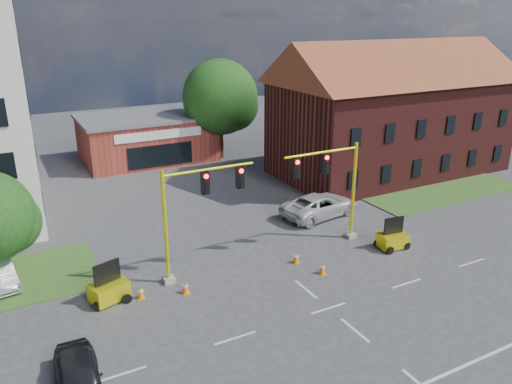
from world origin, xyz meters
TOP-DOWN VIEW (x-y plane):
  - ground at (0.00, 0.00)m, footprint 120.00×120.00m
  - grass_verge_ne at (18.00, 9.00)m, footprint 14.00×4.00m
  - lane_markings at (0.00, -3.00)m, footprint 60.00×36.00m
  - brick_shop at (0.00, 29.98)m, footprint 12.40×8.40m
  - townhouse_row at (18.00, 16.00)m, footprint 21.00×11.00m
  - tree_large at (6.87, 27.08)m, footprint 7.54×7.18m
  - signal_mast_west at (-4.36, 6.00)m, footprint 5.30×0.60m
  - signal_mast_east at (4.36, 6.00)m, footprint 5.30×0.60m
  - trailer_west at (-9.17, 5.65)m, footprint 2.06×1.69m
  - trailer_east at (7.28, 3.62)m, footprint 1.80×1.31m
  - cone_a at (-7.75, 5.13)m, footprint 0.40×0.40m
  - cone_b at (-5.60, 4.54)m, footprint 0.40×0.40m
  - cone_c at (1.68, 2.94)m, footprint 0.40×0.40m
  - cone_d at (1.11, 4.69)m, footprint 0.40×0.40m
  - pickup_white at (6.33, 9.89)m, footprint 6.13×3.54m
  - sedan_dark at (-11.58, -0.24)m, footprint 1.81×4.13m

SIDE VIEW (x-z plane):
  - ground at x=0.00m, z-range 0.00..0.00m
  - lane_markings at x=0.00m, z-range 0.00..0.01m
  - grass_verge_ne at x=18.00m, z-range 0.00..0.08m
  - cone_a at x=-7.75m, z-range -0.01..0.69m
  - cone_b at x=-5.60m, z-range -0.01..0.69m
  - cone_c at x=1.68m, z-range -0.01..0.69m
  - cone_d at x=1.11m, z-range -0.01..0.69m
  - trailer_east at x=7.28m, z-range -0.36..1.56m
  - trailer_west at x=-9.17m, z-range -0.38..1.64m
  - sedan_dark at x=-11.58m, z-range 0.00..1.39m
  - pickup_white at x=6.33m, z-range 0.00..1.61m
  - brick_shop at x=0.00m, z-range 0.01..4.31m
  - signal_mast_west at x=-4.36m, z-range 0.82..7.02m
  - signal_mast_east at x=4.36m, z-range 0.82..7.02m
  - tree_large at x=6.87m, z-range 0.93..10.46m
  - townhouse_row at x=18.00m, z-range 0.18..11.68m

